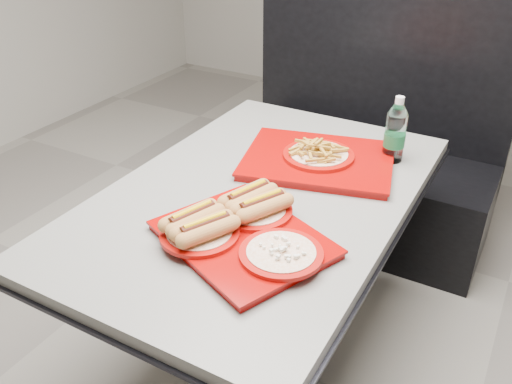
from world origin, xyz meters
The scene contains 6 objects.
ground centered at (0.00, 0.00, 0.00)m, with size 6.00×6.00×0.00m, color gray.
diner_table centered at (0.00, 0.00, 0.58)m, with size 0.92×1.42×0.75m.
booth_bench centered at (0.00, 1.09, 0.40)m, with size 1.30×0.57×1.35m.
tray_near centered at (0.08, -0.26, 0.79)m, with size 0.56×0.51×0.10m.
tray_far centered at (0.09, 0.27, 0.78)m, with size 0.60×0.52×0.10m.
water_bottle centered at (0.31, 0.43, 0.85)m, with size 0.08×0.08×0.24m.
Camera 1 is at (0.73, -1.33, 1.64)m, focal length 38.00 mm.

